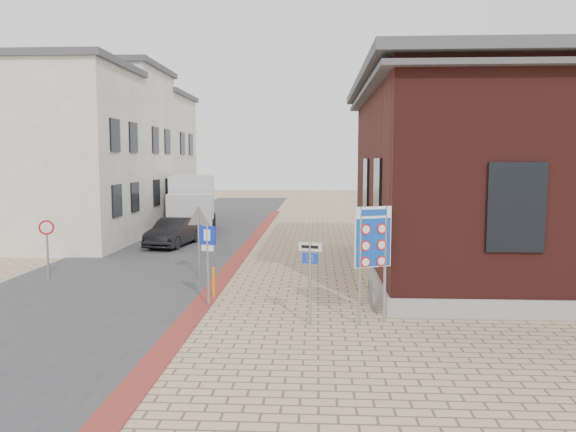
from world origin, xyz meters
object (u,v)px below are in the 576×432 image
(sedan, at_px, (174,232))
(bollard, at_px, (214,283))
(parking_sign, at_px, (208,250))
(border_sign, at_px, (373,240))
(box_truck, at_px, (192,203))
(essen_sign, at_px, (310,268))

(sedan, relative_size, bollard, 4.39)
(parking_sign, bearing_deg, border_sign, -0.93)
(bollard, bearing_deg, parking_sign, -90.00)
(sedan, xyz_separation_m, bollard, (3.62, -9.54, -0.20))
(box_truck, relative_size, parking_sign, 2.76)
(sedan, height_order, bollard, sedan)
(border_sign, bearing_deg, box_truck, 91.49)
(parking_sign, bearing_deg, essen_sign, -12.96)
(parking_sign, height_order, bollard, parking_sign)
(border_sign, xyz_separation_m, bollard, (-4.30, 2.30, -1.61))
(box_truck, bearing_deg, parking_sign, -85.74)
(essen_sign, xyz_separation_m, parking_sign, (-2.80, 1.70, 0.13))
(box_truck, bearing_deg, sedan, -96.10)
(sedan, bearing_deg, essen_sign, -53.47)
(border_sign, bearing_deg, sedan, 99.64)
(border_sign, xyz_separation_m, parking_sign, (-4.30, 1.50, -0.54))
(border_sign, relative_size, bollard, 3.21)
(sedan, xyz_separation_m, parking_sign, (3.62, -10.34, 0.87))
(border_sign, bearing_deg, parking_sign, 136.65)
(essen_sign, distance_m, parking_sign, 3.28)
(border_sign, distance_m, parking_sign, 4.59)
(box_truck, distance_m, essen_sign, 18.74)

